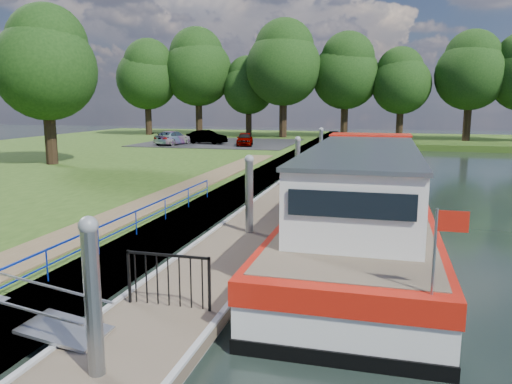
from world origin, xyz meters
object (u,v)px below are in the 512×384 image
(pontoon, at_px, (278,210))
(barge, at_px, (366,199))
(car_a, at_px, (245,139))
(car_c, at_px, (173,138))
(car_b, at_px, (207,137))

(pontoon, xyz_separation_m, barge, (3.60, -1.27, 0.90))
(car_a, bearing_deg, barge, -77.10)
(pontoon, distance_m, barge, 3.92)
(car_c, bearing_deg, car_b, -134.78)
(pontoon, height_order, barge, barge)
(car_b, height_order, car_c, car_c)
(pontoon, xyz_separation_m, car_a, (-7.82, 22.34, 1.23))
(barge, distance_m, car_b, 29.03)
(barge, xyz_separation_m, car_c, (-17.91, 22.87, 0.36))
(pontoon, xyz_separation_m, car_b, (-11.75, 23.38, 1.26))
(car_c, bearing_deg, pontoon, 134.12)
(pontoon, distance_m, car_b, 26.19)
(barge, height_order, car_c, barge)
(car_a, distance_m, car_b, 4.06)
(car_a, xyz_separation_m, car_c, (-6.49, -0.74, 0.04))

